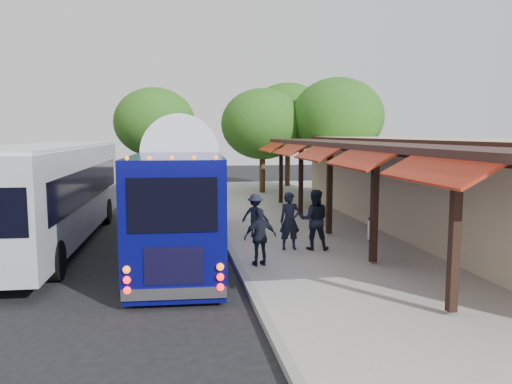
{
  "coord_description": "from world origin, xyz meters",
  "views": [
    {
      "loc": [
        -1.75,
        -12.95,
        3.82
      ],
      "look_at": [
        1.09,
        3.78,
        1.8
      ],
      "focal_mm": 35.0,
      "sensor_mm": 36.0,
      "label": 1
    }
  ],
  "objects": [
    {
      "name": "ground",
      "position": [
        0.0,
        0.0,
        0.0
      ],
      "size": [
        90.0,
        90.0,
        0.0
      ],
      "primitive_type": "plane",
      "color": "black",
      "rests_on": "ground"
    },
    {
      "name": "sidewalk",
      "position": [
        5.0,
        4.0,
        0.07
      ],
      "size": [
        10.0,
        40.0,
        0.15
      ],
      "primitive_type": "cube",
      "color": "#9E9B93",
      "rests_on": "ground"
    },
    {
      "name": "curb",
      "position": [
        0.05,
        4.0,
        0.07
      ],
      "size": [
        0.2,
        40.0,
        0.16
      ],
      "primitive_type": "cube",
      "color": "gray",
      "rests_on": "ground"
    },
    {
      "name": "station_shelter",
      "position": [
        8.38,
        4.0,
        1.85
      ],
      "size": [
        8.15,
        20.0,
        3.6
      ],
      "color": "#C6AB89",
      "rests_on": "ground"
    },
    {
      "name": "coach_bus",
      "position": [
        -1.45,
        2.99,
        1.87
      ],
      "size": [
        2.89,
        11.01,
        3.49
      ],
      "rotation": [
        0.0,
        0.0,
        -0.05
      ],
      "color": "#07085A",
      "rests_on": "ground"
    },
    {
      "name": "city_bus",
      "position": [
        -5.89,
        4.79,
        1.89
      ],
      "size": [
        3.15,
        12.8,
        3.42
      ],
      "rotation": [
        0.0,
        0.0,
        -0.03
      ],
      "color": "#919499",
      "rests_on": "ground"
    },
    {
      "name": "ped_a",
      "position": [
        1.88,
        2.12,
        1.06
      ],
      "size": [
        0.67,
        0.45,
        1.82
      ],
      "primitive_type": "imported",
      "rotation": [
        0.0,
        0.0,
        0.02
      ],
      "color": "black",
      "rests_on": "sidewalk"
    },
    {
      "name": "ped_b",
      "position": [
        2.65,
        2.0,
        1.1
      ],
      "size": [
        1.07,
        0.92,
        1.91
      ],
      "primitive_type": "imported",
      "rotation": [
        0.0,
        0.0,
        2.9
      ],
      "color": "black",
      "rests_on": "sidewalk"
    },
    {
      "name": "ped_c",
      "position": [
        0.63,
        0.38,
        0.95
      ],
      "size": [
        1.0,
        0.56,
        1.61
      ],
      "primitive_type": "imported",
      "rotation": [
        0.0,
        0.0,
        3.32
      ],
      "color": "black",
      "rests_on": "sidewalk"
    },
    {
      "name": "ped_d",
      "position": [
        1.13,
        4.15,
        0.92
      ],
      "size": [
        1.14,
        0.94,
        1.53
      ],
      "primitive_type": "imported",
      "rotation": [
        0.0,
        0.0,
        2.69
      ],
      "color": "black",
      "rests_on": "sidewalk"
    },
    {
      "name": "sign_board",
      "position": [
        3.81,
        0.28,
        0.98
      ],
      "size": [
        0.15,
        0.56,
        1.23
      ],
      "rotation": [
        0.0,
        0.0,
        -0.18
      ],
      "color": "black",
      "rests_on": "sidewalk"
    },
    {
      "name": "tree_left",
      "position": [
        3.77,
        17.24,
        4.34
      ],
      "size": [
        5.08,
        5.08,
        6.5
      ],
      "color": "#382314",
      "rests_on": "ground"
    },
    {
      "name": "tree_mid",
      "position": [
        6.17,
        20.69,
        4.8
      ],
      "size": [
        5.63,
        5.63,
        7.2
      ],
      "color": "#382314",
      "rests_on": "ground"
    },
    {
      "name": "tree_right",
      "position": [
        8.07,
        15.86,
        4.72
      ],
      "size": [
        5.53,
        5.53,
        7.08
      ],
      "color": "#382314",
      "rests_on": "ground"
    },
    {
      "name": "tree_far",
      "position": [
        -2.78,
        20.26,
        4.48
      ],
      "size": [
        5.25,
        5.25,
        6.72
      ],
      "color": "#382314",
      "rests_on": "ground"
    }
  ]
}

